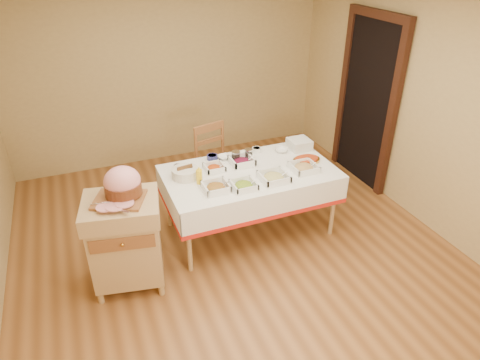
% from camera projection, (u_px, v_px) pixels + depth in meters
% --- Properties ---
extents(room_shell, '(5.00, 5.00, 5.00)m').
position_uv_depth(room_shell, '(233.00, 140.00, 3.95)').
color(room_shell, brown).
rests_on(room_shell, ground).
extents(doorway, '(0.09, 1.10, 2.20)m').
position_uv_depth(doorway, '(368.00, 100.00, 5.49)').
color(doorway, black).
rests_on(doorway, ground).
extents(dining_table, '(1.82, 1.02, 0.76)m').
position_uv_depth(dining_table, '(250.00, 184.00, 4.64)').
color(dining_table, tan).
rests_on(dining_table, ground).
extents(butcher_cart, '(0.75, 0.67, 0.94)m').
position_uv_depth(butcher_cart, '(126.00, 238.00, 3.92)').
color(butcher_cart, tan).
rests_on(butcher_cart, ground).
extents(dining_chair, '(0.54, 0.53, 1.00)m').
position_uv_depth(dining_chair, '(217.00, 165.00, 5.22)').
color(dining_chair, brown).
rests_on(dining_chair, ground).
extents(ham_on_board, '(0.45, 0.43, 0.30)m').
position_uv_depth(ham_on_board, '(122.00, 185.00, 3.70)').
color(ham_on_board, brown).
rests_on(ham_on_board, butcher_cart).
extents(serving_dish_a, '(0.25, 0.25, 0.11)m').
position_uv_depth(serving_dish_a, '(216.00, 187.00, 4.20)').
color(serving_dish_a, white).
rests_on(serving_dish_a, dining_table).
extents(serving_dish_b, '(0.24, 0.24, 0.10)m').
position_uv_depth(serving_dish_b, '(244.00, 185.00, 4.24)').
color(serving_dish_b, white).
rests_on(serving_dish_b, dining_table).
extents(serving_dish_c, '(0.28, 0.28, 0.11)m').
position_uv_depth(serving_dish_c, '(274.00, 177.00, 4.37)').
color(serving_dish_c, white).
rests_on(serving_dish_c, dining_table).
extents(serving_dish_d, '(0.27, 0.27, 0.10)m').
position_uv_depth(serving_dish_d, '(304.00, 167.00, 4.56)').
color(serving_dish_d, white).
rests_on(serving_dish_d, dining_table).
extents(serving_dish_e, '(0.21, 0.20, 0.10)m').
position_uv_depth(serving_dish_e, '(214.00, 168.00, 4.56)').
color(serving_dish_e, white).
rests_on(serving_dish_e, dining_table).
extents(serving_dish_f, '(0.26, 0.25, 0.12)m').
position_uv_depth(serving_dish_f, '(242.00, 161.00, 4.68)').
color(serving_dish_f, white).
rests_on(serving_dish_f, dining_table).
extents(small_bowl_left, '(0.11, 0.11, 0.05)m').
position_uv_depth(small_bowl_left, '(178.00, 167.00, 4.58)').
color(small_bowl_left, white).
rests_on(small_bowl_left, dining_table).
extents(small_bowl_mid, '(0.12, 0.12, 0.05)m').
position_uv_depth(small_bowl_mid, '(212.00, 157.00, 4.78)').
color(small_bowl_mid, navy).
rests_on(small_bowl_mid, dining_table).
extents(small_bowl_right, '(0.11, 0.11, 0.05)m').
position_uv_depth(small_bowl_right, '(257.00, 150.00, 4.94)').
color(small_bowl_right, white).
rests_on(small_bowl_right, dining_table).
extents(bowl_white_imported, '(0.15, 0.15, 0.03)m').
position_uv_depth(bowl_white_imported, '(224.00, 157.00, 4.81)').
color(bowl_white_imported, white).
rests_on(bowl_white_imported, dining_table).
extents(bowl_small_imported, '(0.18, 0.18, 0.05)m').
position_uv_depth(bowl_small_imported, '(281.00, 150.00, 4.95)').
color(bowl_small_imported, white).
rests_on(bowl_small_imported, dining_table).
extents(preserve_jar_left, '(0.10, 0.10, 0.12)m').
position_uv_depth(preserve_jar_left, '(236.00, 157.00, 4.72)').
color(preserve_jar_left, silver).
rests_on(preserve_jar_left, dining_table).
extents(preserve_jar_right, '(0.09, 0.09, 0.12)m').
position_uv_depth(preserve_jar_right, '(249.00, 154.00, 4.79)').
color(preserve_jar_right, silver).
rests_on(preserve_jar_right, dining_table).
extents(mustard_bottle, '(0.06, 0.06, 0.19)m').
position_uv_depth(mustard_bottle, '(199.00, 176.00, 4.29)').
color(mustard_bottle, yellow).
rests_on(mustard_bottle, dining_table).
extents(bread_basket, '(0.28, 0.28, 0.12)m').
position_uv_depth(bread_basket, '(185.00, 173.00, 4.41)').
color(bread_basket, silver).
rests_on(bread_basket, dining_table).
extents(plate_stack, '(0.24, 0.24, 0.12)m').
position_uv_depth(plate_stack, '(299.00, 144.00, 5.01)').
color(plate_stack, white).
rests_on(plate_stack, dining_table).
extents(brass_platter, '(0.32, 0.23, 0.04)m').
position_uv_depth(brass_platter, '(306.00, 160.00, 4.74)').
color(brass_platter, gold).
rests_on(brass_platter, dining_table).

